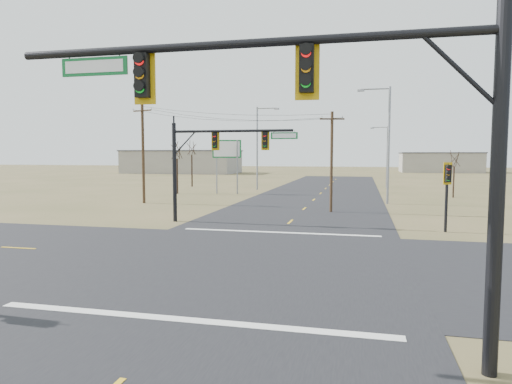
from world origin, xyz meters
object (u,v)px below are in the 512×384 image
bare_tree_d (500,150)px  bare_tree_b (192,148)px  streetlight_c (259,144)px  pedestal_signal_ne (447,181)px  streetlight_b (386,153)px  bare_tree_c (454,158)px  highway_sign (227,156)px  mast_arm_far (215,150)px  utility_pole_near (332,160)px  utility_pole_far (143,152)px  bare_tree_a (177,150)px  streetlight_a (386,138)px  mast_arm_near (328,111)px

bare_tree_d → bare_tree_b: bearing=-177.5°
streetlight_c → bare_tree_d: size_ratio=1.68×
pedestal_signal_ne → streetlight_c: size_ratio=0.39×
streetlight_b → bare_tree_c: streetlight_b is taller
highway_sign → pedestal_signal_ne: bearing=-60.1°
streetlight_c → mast_arm_far: bearing=-63.5°
mast_arm_far → utility_pole_near: bearing=26.5°
pedestal_signal_ne → streetlight_c: 35.40m
pedestal_signal_ne → streetlight_b: size_ratio=0.49×
highway_sign → bare_tree_d: 35.40m
utility_pole_far → highway_sign: 12.94m
utility_pole_far → bare_tree_a: 10.71m
streetlight_a → bare_tree_c: 11.43m
utility_pole_near → streetlight_a: 9.01m
bare_tree_c → mast_arm_far: bearing=-129.8°
bare_tree_b → bare_tree_d: bearing=2.5°
utility_pole_near → streetlight_b: streetlight_b is taller
bare_tree_d → utility_pole_near: bearing=-126.1°
mast_arm_near → highway_sign: (-15.06, 42.28, -1.15)m
bare_tree_a → bare_tree_c: size_ratio=1.21×
pedestal_signal_ne → bare_tree_b: size_ratio=0.60×
streetlight_c → streetlight_b: bearing=42.6°
streetlight_c → bare_tree_b: streetlight_c is taller
pedestal_signal_ne → bare_tree_c: bearing=54.4°
highway_sign → streetlight_b: size_ratio=0.74×
streetlight_b → streetlight_a: bearing=-80.8°
bare_tree_b → streetlight_c: bearing=-18.5°
streetlight_a → bare_tree_a: (-23.87, 6.14, -0.99)m
pedestal_signal_ne → utility_pole_far: 28.17m
utility_pole_near → streetlight_c: streetlight_c is taller
pedestal_signal_ne → streetlight_b: streetlight_b is taller
mast_arm_near → streetlight_c: (-12.64, 49.03, 0.48)m
mast_arm_far → bare_tree_c: mast_arm_far is taller
highway_sign → streetlight_a: 19.59m
pedestal_signal_ne → streetlight_a: streetlight_a is taller
utility_pole_near → mast_arm_far: bearing=-133.6°
mast_arm_near → streetlight_b: bearing=83.3°
mast_arm_near → streetlight_a: (2.97, 34.81, 0.55)m
mast_arm_far → highway_sign: 23.52m
streetlight_b → bare_tree_a: bearing=-136.7°
streetlight_c → bare_tree_a: size_ratio=1.66×
mast_arm_far → streetlight_a: (12.02, 15.26, 1.24)m
utility_pole_far → mast_arm_far: bearing=-44.7°
mast_arm_near → bare_tree_b: bearing=111.4°
streetlight_c → bare_tree_b: size_ratio=1.54×
bare_tree_b → mast_arm_near: bearing=-65.9°
streetlight_a → bare_tree_d: bearing=66.6°
utility_pole_near → bare_tree_b: bearing=130.8°
mast_arm_near → streetlight_c: size_ratio=1.04×
bare_tree_c → streetlight_b: bearing=116.9°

